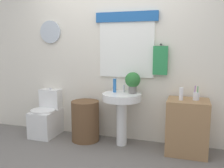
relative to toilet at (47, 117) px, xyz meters
The scene contains 10 objects.
back_wall 1.48m from the toilet, 14.41° to the left, with size 4.40×0.18×2.60m.
toilet is the anchor object (origin of this frame).
laundry_hamper 0.68m from the toilet, ahead, with size 0.41×0.41×0.60m, color brown.
pedestal_sink 1.28m from the toilet, ahead, with size 0.55×0.55×0.75m.
faucet 1.35m from the toilet, ahead, with size 0.03×0.03×0.10m, color silver.
wooden_cabinet 2.14m from the toilet, ahead, with size 0.53×0.44×0.72m, color #9E754C.
soap_bottle 1.26m from the toilet, ahead, with size 0.05×0.05×0.20m, color #2D6BB7.
potted_plant 1.53m from the toilet, ahead, with size 0.21×0.21×0.30m.
lotion_bottle 2.11m from the toilet, ahead, with size 0.05×0.05×0.16m, color white.
toothbrush_cup 2.28m from the toilet, ahead, with size 0.08×0.08×0.19m.
Camera 1 is at (1.09, -2.39, 1.41)m, focal length 39.17 mm.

